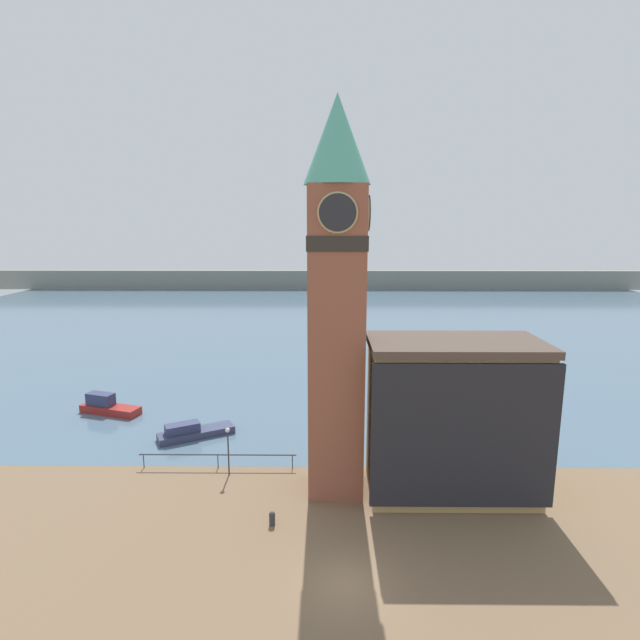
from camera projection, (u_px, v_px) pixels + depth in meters
ground_plane at (346, 584)px, 24.74m from camera, size 160.00×160.00×0.00m
water at (330, 316)px, 95.46m from camera, size 160.00×120.00×0.00m
far_shoreline at (328, 280)px, 134.23m from camera, size 180.00×3.00×5.00m
pier_railing at (218, 456)px, 36.23m from camera, size 11.47×0.08×1.09m
clock_tower at (336, 293)px, 31.10m from camera, size 4.04×4.04×25.06m
pier_building at (453, 418)px, 32.31m from camera, size 11.14×5.93×10.32m
boat_near at (193, 432)px, 41.54m from camera, size 6.29×4.40×1.36m
boat_far at (107, 406)px, 46.88m from camera, size 6.05×3.31×1.84m
mooring_bollard_near at (272, 518)px, 29.51m from camera, size 0.37×0.37×0.85m
lamp_post at (228, 442)px, 35.00m from camera, size 0.32×0.32×3.54m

